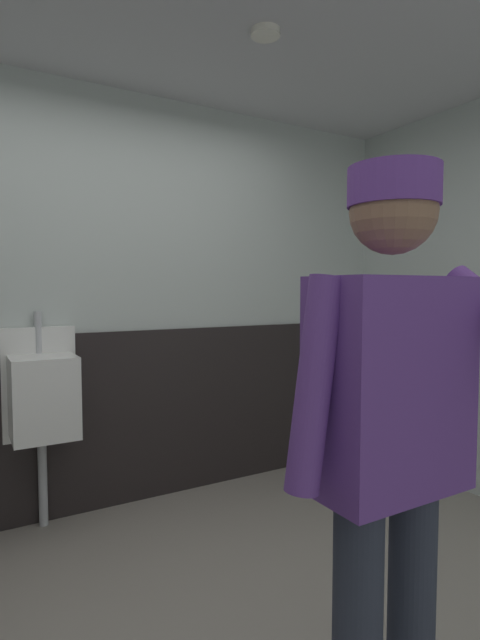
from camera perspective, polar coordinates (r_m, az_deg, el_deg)
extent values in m
cube|color=silver|center=(3.16, -16.15, 2.23)|extent=(4.94, 0.12, 2.59)
cube|color=black|center=(3.19, -15.58, -11.28)|extent=(4.34, 0.03, 1.10)
cylinder|color=white|center=(2.67, 3.01, 30.60)|extent=(0.14, 0.14, 0.03)
cube|color=white|center=(3.05, -22.50, -6.85)|extent=(0.40, 0.05, 0.65)
cube|color=white|center=(2.89, -22.02, -8.40)|extent=(0.34, 0.30, 0.45)
cylinder|color=#B7BABF|center=(3.00, -22.61, -1.33)|extent=(0.04, 0.04, 0.24)
cylinder|color=#B7BABF|center=(3.15, -22.15, -16.85)|extent=(0.05, 0.05, 0.55)
cylinder|color=#2D3342|center=(1.65, 13.58, -32.33)|extent=(0.14, 0.14, 0.79)
cylinder|color=#2D3342|center=(1.79, 19.45, -29.40)|extent=(0.14, 0.14, 0.79)
cube|color=#60388C|center=(1.44, 17.18, -7.24)|extent=(0.45, 0.24, 0.61)
cylinder|color=#60388C|center=(1.25, 8.69, -7.44)|extent=(0.17, 0.09, 0.56)
sphere|color=#8C664C|center=(1.43, 17.55, 12.08)|extent=(0.24, 0.24, 0.24)
cylinder|color=#60388C|center=(1.45, 17.60, 14.66)|extent=(0.25, 0.25, 0.11)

